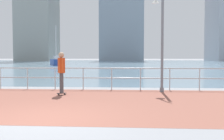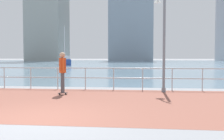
% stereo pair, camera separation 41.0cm
% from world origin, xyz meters
% --- Properties ---
extents(ground, '(220.00, 220.00, 0.00)m').
position_xyz_m(ground, '(0.00, 40.00, 0.00)').
color(ground, gray).
extents(brick_paving, '(28.00, 6.87, 0.01)m').
position_xyz_m(brick_paving, '(0.00, 2.81, 0.00)').
color(brick_paving, '#935647').
rests_on(brick_paving, ground).
extents(harbor_water, '(180.00, 88.00, 0.00)m').
position_xyz_m(harbor_water, '(0.00, 51.25, 0.00)').
color(harbor_water, '#6B899E').
rests_on(harbor_water, ground).
extents(waterfront_railing, '(25.25, 0.06, 1.09)m').
position_xyz_m(waterfront_railing, '(-0.00, 6.25, 0.75)').
color(waterfront_railing, '#B2BCC1').
rests_on(waterfront_railing, ground).
extents(lamppost, '(0.55, 0.75, 5.03)m').
position_xyz_m(lamppost, '(3.67, 5.80, 2.78)').
color(lamppost, slate).
rests_on(lamppost, ground).
extents(skateboarder, '(0.41, 0.53, 1.81)m').
position_xyz_m(skateboarder, '(-0.58, 4.33, 1.09)').
color(skateboarder, black).
rests_on(skateboarder, ground).
extents(sailboat_gray, '(3.45, 5.24, 7.08)m').
position_xyz_m(sailboat_gray, '(-10.84, 40.32, 0.68)').
color(sailboat_gray, '#284799').
rests_on(sailboat_gray, ground).
extents(tower_brick, '(15.02, 11.11, 40.20)m').
position_xyz_m(tower_brick, '(-0.62, 88.22, 19.27)').
color(tower_brick, '#8493A3').
rests_on(tower_brick, ground).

